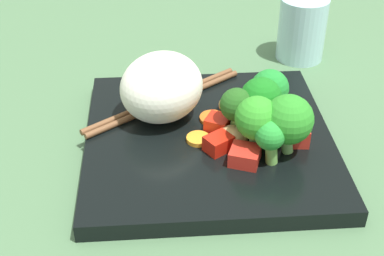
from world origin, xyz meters
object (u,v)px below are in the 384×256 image
(carrot_slice_2, at_px, (198,139))
(drinking_glass, at_px, (302,29))
(rice_mound, at_px, (162,87))
(chopstick_pair, at_px, (165,100))
(square_plate, at_px, (208,141))
(broccoli_floret_4, at_px, (236,106))

(carrot_slice_2, xyz_separation_m, drinking_glass, (-0.23, 0.16, 0.02))
(rice_mound, relative_size, chopstick_pair, 0.52)
(rice_mound, bearing_deg, carrot_slice_2, 36.62)
(chopstick_pair, distance_m, drinking_glass, 0.25)
(square_plate, height_order, carrot_slice_2, carrot_slice_2)
(drinking_glass, bearing_deg, carrot_slice_2, -35.73)
(rice_mound, xyz_separation_m, broccoli_floret_4, (0.04, 0.08, -0.00))
(broccoli_floret_4, bearing_deg, square_plate, -83.82)
(carrot_slice_2, bearing_deg, drinking_glass, 144.27)
(rice_mound, height_order, chopstick_pair, rice_mound)
(square_plate, relative_size, rice_mound, 2.76)
(broccoli_floret_4, height_order, carrot_slice_2, broccoli_floret_4)
(square_plate, relative_size, drinking_glass, 3.03)
(carrot_slice_2, xyz_separation_m, chopstick_pair, (-0.08, -0.04, 0.00))
(broccoli_floret_4, bearing_deg, rice_mound, -114.09)
(square_plate, distance_m, drinking_glass, 0.27)
(drinking_glass, bearing_deg, rice_mound, -49.02)
(square_plate, bearing_deg, drinking_glass, 144.96)
(broccoli_floret_4, bearing_deg, carrot_slice_2, -70.23)
(broccoli_floret_4, xyz_separation_m, carrot_slice_2, (0.02, -0.04, -0.03))
(drinking_glass, bearing_deg, broccoli_floret_4, -29.65)
(chopstick_pair, xyz_separation_m, drinking_glass, (-0.15, 0.20, 0.02))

